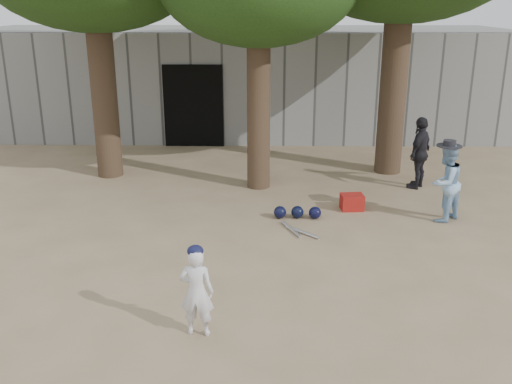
{
  "coord_description": "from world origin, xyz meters",
  "views": [
    {
      "loc": [
        0.74,
        -7.46,
        3.8
      ],
      "look_at": [
        0.6,
        1.0,
        0.95
      ],
      "focal_mm": 40.0,
      "sensor_mm": 36.0,
      "label": 1
    }
  ],
  "objects_px": {
    "spectator_blue": "(445,183)",
    "spectator_dark": "(420,153)",
    "boy_player": "(197,292)",
    "red_bag": "(352,202)"
  },
  "relations": [
    {
      "from": "boy_player",
      "to": "spectator_blue",
      "type": "relative_size",
      "value": 0.78
    },
    {
      "from": "red_bag",
      "to": "boy_player",
      "type": "bearing_deg",
      "value": -119.58
    },
    {
      "from": "spectator_dark",
      "to": "red_bag",
      "type": "height_order",
      "value": "spectator_dark"
    },
    {
      "from": "boy_player",
      "to": "spectator_blue",
      "type": "xyz_separation_m",
      "value": [
        4.02,
        3.81,
        0.15
      ]
    },
    {
      "from": "spectator_dark",
      "to": "spectator_blue",
      "type": "bearing_deg",
      "value": 34.63
    },
    {
      "from": "spectator_blue",
      "to": "spectator_dark",
      "type": "xyz_separation_m",
      "value": [
        0.03,
        1.91,
        0.05
      ]
    },
    {
      "from": "boy_player",
      "to": "spectator_dark",
      "type": "bearing_deg",
      "value": -119.23
    },
    {
      "from": "spectator_blue",
      "to": "red_bag",
      "type": "distance_m",
      "value": 1.74
    },
    {
      "from": "boy_player",
      "to": "red_bag",
      "type": "bearing_deg",
      "value": -113.53
    },
    {
      "from": "boy_player",
      "to": "spectator_dark",
      "type": "xyz_separation_m",
      "value": [
        4.04,
        5.72,
        0.21
      ]
    }
  ]
}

